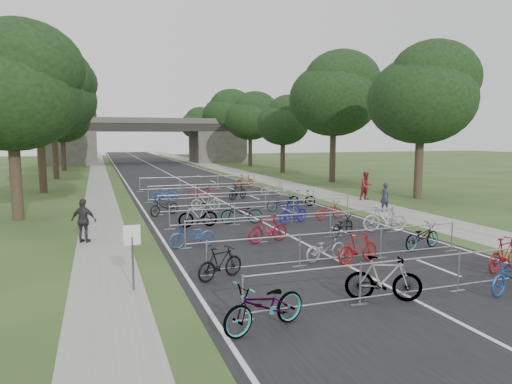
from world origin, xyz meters
The scene contains 56 objects.
ground centered at (0.00, 0.00, 0.00)m, with size 200.00×200.00×0.00m, color #2E471E.
road centered at (0.00, 50.00, 0.01)m, with size 11.00×140.00×0.01m, color black.
sidewalk_right centered at (8.00, 50.00, 0.01)m, with size 3.00×140.00×0.01m, color gray.
sidewalk_left centered at (-7.50, 50.00, 0.01)m, with size 2.00×140.00×0.01m, color gray.
lane_markings centered at (0.00, 50.00, 0.00)m, with size 0.12×140.00×0.00m, color silver.
overpass_bridge centered at (0.00, 65.00, 3.53)m, with size 31.00×8.00×7.05m.
park_sign centered at (-6.80, 3.00, 1.27)m, with size 0.45×0.06×1.83m.
tree_left_0 centered at (-11.39, 15.93, 6.49)m, with size 6.72×6.72×10.25m.
tree_right_0 centered at (13.11, 15.93, 6.92)m, with size 7.17×7.17×10.93m.
tree_left_1 centered at (-11.39, 27.93, 7.30)m, with size 7.56×7.56×11.53m.
tree_right_1 centered at (13.11, 27.93, 7.90)m, with size 8.18×8.18×12.47m.
tree_left_2 centered at (-11.39, 39.93, 8.12)m, with size 8.40×8.40×12.81m.
tree_right_2 centered at (13.11, 39.93, 5.95)m, with size 6.16×6.16×9.39m.
tree_left_3 centered at (-11.39, 51.93, 6.49)m, with size 6.72×6.72×10.25m.
tree_right_3 centered at (13.11, 51.93, 6.92)m, with size 7.17×7.17×10.93m.
tree_left_4 centered at (-11.39, 63.93, 7.30)m, with size 7.56×7.56×11.53m.
tree_right_4 centered at (13.11, 63.93, 7.90)m, with size 8.18×8.18×12.47m.
tree_left_5 centered at (-11.39, 75.93, 8.12)m, with size 8.40×8.40×12.81m.
tree_right_5 centered at (13.11, 75.93, 5.95)m, with size 6.16×6.16×9.39m.
tree_left_6 centered at (-11.39, 87.93, 6.49)m, with size 6.72×6.72×10.25m.
tree_right_6 centered at (13.11, 87.93, 6.92)m, with size 7.17×7.17×10.93m.
barrier_row_0 centered at (0.00, 0.00, 0.55)m, with size 9.70×0.08×1.10m.
barrier_row_1 centered at (0.00, 3.60, 0.55)m, with size 9.70×0.08×1.10m.
barrier_row_2 centered at (0.00, 7.20, 0.55)m, with size 9.70×0.08×1.10m.
barrier_row_3 centered at (0.00, 11.00, 0.55)m, with size 9.70×0.08×1.10m.
barrier_row_4 centered at (0.00, 15.00, 0.55)m, with size 9.70×0.08×1.10m.
barrier_row_5 centered at (0.00, 20.00, 0.55)m, with size 9.70×0.08×1.10m.
barrier_row_6 centered at (0.00, 26.00, 0.55)m, with size 9.70×0.08×1.10m.
bike_0 centered at (-4.30, -0.64, 0.56)m, with size 0.74×2.13×1.12m, color #999BA0.
bike_1 centered at (-0.82, 0.05, 0.59)m, with size 0.55×1.95×1.17m, color #999BA0.
bike_2 centered at (2.78, -0.59, 0.47)m, with size 0.63×1.80×0.95m, color #1D48A1.
bike_3 centered at (4.30, 1.01, 0.54)m, with size 0.51×1.80×1.08m, color maroon.
bike_4 centered at (-4.30, 3.16, 0.49)m, with size 0.46×1.62×0.98m, color black.
bike_5 centered at (-0.40, 3.97, 0.44)m, with size 0.59×1.68×0.88m, color #95949A.
bike_6 centered at (0.48, 3.35, 0.52)m, with size 0.49×1.72×1.04m, color maroon.
bike_7 centered at (3.79, 4.24, 0.48)m, with size 0.64×1.83×0.96m, color #999BA0.
bike_8 centered at (-4.30, 7.30, 0.47)m, with size 0.62×1.78×0.94m, color #1B4799.
bike_9 centered at (-1.30, 7.12, 0.55)m, with size 0.52×1.83×1.10m, color maroon.
bike_10 centered at (2.13, 7.21, 0.46)m, with size 0.61×1.75×0.92m, color black.
bike_11 centered at (4.30, 7.32, 0.60)m, with size 0.57×2.00×1.20m, color #A9A9B0.
bike_12 centered at (-3.28, 11.07, 0.55)m, with size 0.52×1.84×1.11m, color #999BA0.
bike_13 centered at (-1.10, 11.23, 0.53)m, with size 0.70×2.00×1.05m, color #999BA0.
bike_14 centered at (1.28, 10.46, 0.55)m, with size 0.52×1.82×1.10m, color navy.
bike_15 centered at (3.43, 10.86, 0.45)m, with size 0.59×1.71×0.90m, color maroon.
bike_16 centered at (-4.30, 14.84, 0.48)m, with size 0.64×1.82×0.96m, color black.
bike_17 centered at (-1.86, 15.70, 0.50)m, with size 0.47×1.67×1.00m, color #96959C.
bike_18 centered at (2.15, 14.01, 0.44)m, with size 0.58×1.68×0.88m, color #999BA0.
bike_19 centered at (3.96, 15.23, 0.51)m, with size 0.48×1.68×1.01m, color #999BA0.
bike_20 centered at (-3.57, 19.96, 0.51)m, with size 0.48×1.69×1.02m, color #1C469F.
bike_21 centered at (-1.02, 20.55, 0.50)m, with size 0.67×1.92×1.01m, color maroon.
bike_22 centered at (1.21, 19.45, 0.52)m, with size 0.49×1.73×1.04m, color black.
bike_23 centered at (4.30, 20.83, 0.46)m, with size 0.61×1.76×0.92m, color #9E9FA5.
bike_27 centered at (3.78, 25.93, 0.55)m, with size 0.51×1.82×1.09m, color maroon.
pedestrian_a centered at (7.56, 12.02, 0.81)m, with size 0.59×0.39×1.63m, color #2B2F41.
pedestrian_b centered at (9.20, 16.42, 0.94)m, with size 0.91×0.71×1.88m, color maroon.
pedestrian_c centered at (-8.20, 9.51, 0.88)m, with size 1.03×0.43×1.76m, color #2A2A2C.
Camera 1 is at (-7.61, -9.52, 4.20)m, focal length 32.00 mm.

